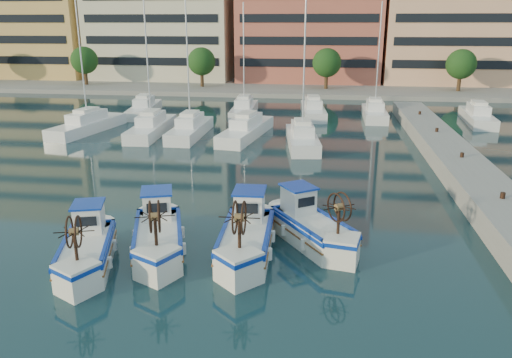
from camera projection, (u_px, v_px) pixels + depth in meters
name	position (u px, v px, depth m)	size (l,w,h in m)	color
ground	(218.00, 258.00, 20.95)	(300.00, 300.00, 0.00)	#193D42
quay	(488.00, 196.00, 26.58)	(3.00, 60.00, 1.20)	gray
waterfront	(363.00, 12.00, 77.87)	(180.00, 40.00, 25.60)	gray
yacht_marina	(252.00, 121.00, 47.72)	(39.49, 22.85, 11.50)	white
fishing_boat_a	(87.00, 247.00, 20.15)	(3.09, 4.75, 2.87)	white
fishing_boat_b	(158.00, 233.00, 21.31)	(3.34, 5.06, 3.06)	white
fishing_boat_c	(247.00, 235.00, 21.10)	(2.25, 5.09, 3.15)	white
fishing_boat_d	(311.00, 225.00, 22.23)	(4.17, 4.84, 2.97)	white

